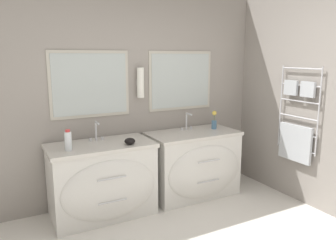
{
  "coord_description": "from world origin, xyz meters",
  "views": [
    {
      "loc": [
        -1.45,
        -1.8,
        1.79
      ],
      "look_at": [
        0.25,
        1.38,
        1.09
      ],
      "focal_mm": 35.0,
      "sensor_mm": 36.0,
      "label": 1
    }
  ],
  "objects": [
    {
      "name": "vanity_left",
      "position": [
        -0.46,
        1.61,
        0.42
      ],
      "size": [
        1.16,
        0.68,
        0.84
      ],
      "color": "silver",
      "rests_on": "ground_plane"
    },
    {
      "name": "flower_vase",
      "position": [
        1.1,
        1.68,
        0.94
      ],
      "size": [
        0.07,
        0.07,
        0.24
      ],
      "color": "teal",
      "rests_on": "vanity_right"
    },
    {
      "name": "wall_right",
      "position": [
        1.86,
        0.89,
        1.29
      ],
      "size": [
        0.13,
        3.96,
        2.6
      ],
      "color": "gray",
      "rests_on": "ground_plane"
    },
    {
      "name": "faucet_right",
      "position": [
        0.75,
        1.8,
        0.95
      ],
      "size": [
        0.17,
        0.14,
        0.23
      ],
      "color": "silver",
      "rests_on": "vanity_right"
    },
    {
      "name": "toiletry_bottle",
      "position": [
        -0.82,
        1.55,
        0.94
      ],
      "size": [
        0.07,
        0.07,
        0.22
      ],
      "color": "silver",
      "rests_on": "vanity_left"
    },
    {
      "name": "faucet_left",
      "position": [
        -0.46,
        1.8,
        0.95
      ],
      "size": [
        0.17,
        0.14,
        0.23
      ],
      "color": "silver",
      "rests_on": "vanity_left"
    },
    {
      "name": "vanity_right",
      "position": [
        0.75,
        1.61,
        0.42
      ],
      "size": [
        1.16,
        0.68,
        0.84
      ],
      "color": "silver",
      "rests_on": "ground_plane"
    },
    {
      "name": "wall_back",
      "position": [
        0.01,
        2.0,
        1.31
      ],
      "size": [
        5.26,
        0.17,
        2.6
      ],
      "color": "gray",
      "rests_on": "ground_plane"
    },
    {
      "name": "amenity_bowl",
      "position": [
        -0.18,
        1.47,
        0.87
      ],
      "size": [
        0.12,
        0.12,
        0.07
      ],
      "color": "black",
      "rests_on": "vanity_left"
    }
  ]
}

